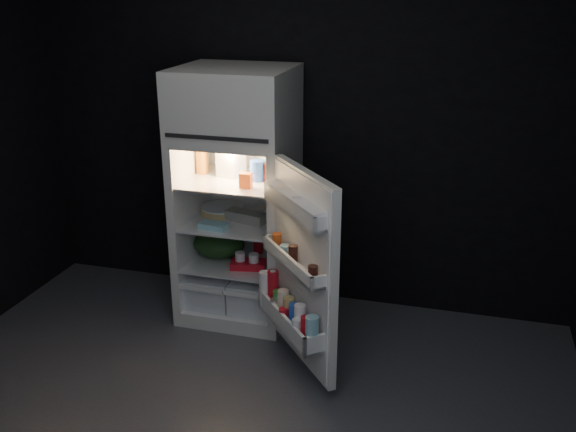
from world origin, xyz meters
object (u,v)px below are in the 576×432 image
(egg_carton, at_px, (246,217))
(yogurt_tray, at_px, (248,265))
(milk_jug, at_px, (231,159))
(fridge_door, at_px, (299,274))
(refrigerator, at_px, (238,187))

(egg_carton, distance_m, yogurt_tray, 0.33)
(milk_jug, xyz_separation_m, egg_carton, (0.13, -0.07, -0.38))
(milk_jug, height_order, yogurt_tray, milk_jug)
(fridge_door, bearing_deg, refrigerator, 132.81)
(milk_jug, bearing_deg, egg_carton, -14.44)
(yogurt_tray, bearing_deg, egg_carton, 102.47)
(refrigerator, distance_m, yogurt_tray, 0.54)
(fridge_door, relative_size, egg_carton, 4.14)
(refrigerator, xyz_separation_m, fridge_door, (0.62, -0.66, -0.28))
(fridge_door, height_order, milk_jug, fridge_door)
(yogurt_tray, bearing_deg, refrigerator, 115.38)
(egg_carton, bearing_deg, milk_jug, 165.46)
(milk_jug, distance_m, yogurt_tray, 0.74)
(refrigerator, height_order, egg_carton, refrigerator)
(refrigerator, relative_size, fridge_door, 1.46)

